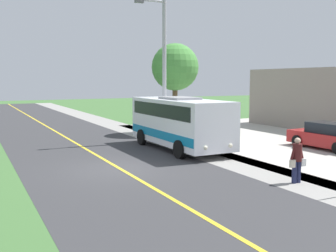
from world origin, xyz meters
name	(u,v)px	position (x,y,z in m)	size (l,w,h in m)	color
ground_plane	(120,169)	(0.00, 0.00, 0.00)	(120.00, 120.00, 0.00)	#3D6633
road_surface	(120,168)	(0.00, 0.00, 0.00)	(8.00, 100.00, 0.01)	#333335
sidewalk	(221,158)	(-5.20, 0.00, 0.00)	(2.40, 100.00, 0.01)	gray
road_centre_line	(120,168)	(0.00, 0.00, 0.01)	(0.16, 100.00, 0.00)	gold
shuttle_bus_front	(180,121)	(-4.55, -2.98, 1.57)	(2.76, 7.48, 2.84)	white
pedestrian_with_bags	(297,159)	(-4.98, 5.16, 0.90)	(0.72, 0.34, 1.68)	#1E2347
street_light_pole	(163,65)	(-4.88, -5.71, 4.65)	(1.97, 0.24, 8.47)	#9E9EA3
parked_car_near	(329,136)	(-11.85, 0.69, 0.69)	(2.09, 4.44, 1.45)	#A51E1E
tree_curbside	(175,68)	(-7.40, -8.84, 4.61)	(3.28, 3.28, 6.28)	brown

